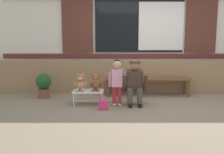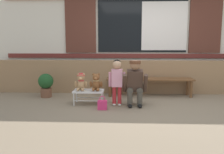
{
  "view_description": "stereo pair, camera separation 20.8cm",
  "coord_description": "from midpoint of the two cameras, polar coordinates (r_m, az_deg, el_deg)",
  "views": [
    {
      "loc": [
        -0.74,
        -4.5,
        1.25
      ],
      "look_at": [
        -0.76,
        0.46,
        0.55
      ],
      "focal_mm": 36.54,
      "sensor_mm": 36.0,
      "label": 1
    },
    {
      "loc": [
        -0.53,
        -4.49,
        1.25
      ],
      "look_at": [
        -0.76,
        0.46,
        0.55
      ],
      "focal_mm": 36.54,
      "sensor_mm": 36.0,
      "label": 2
    }
  ],
  "objects": [
    {
      "name": "brick_low_wall",
      "position": [
        6.01,
        6.26,
        0.1
      ],
      "size": [
        8.0,
        0.25,
        0.85
      ],
      "primitive_type": "cube",
      "color": "#997551",
      "rests_on": "ground"
    },
    {
      "name": "small_display_bench",
      "position": [
        4.85,
        -6.99,
        -3.74
      ],
      "size": [
        0.64,
        0.36,
        0.3
      ],
      "color": "silver",
      "rests_on": "ground"
    },
    {
      "name": "wooden_bench_long",
      "position": [
        5.68,
        8.07,
        -0.93
      ],
      "size": [
        2.1,
        0.4,
        0.44
      ],
      "color": "brown",
      "rests_on": "ground"
    },
    {
      "name": "ground_plane",
      "position": [
        4.71,
        8.02,
        -7.45
      ],
      "size": [
        60.0,
        60.0,
        0.0
      ],
      "primitive_type": "plane",
      "color": "#84725B"
    },
    {
      "name": "teddy_bear_with_hat",
      "position": [
        4.84,
        -8.91,
        -1.32
      ],
      "size": [
        0.28,
        0.27,
        0.36
      ],
      "color": "tan",
      "rests_on": "small_display_bench"
    },
    {
      "name": "adult_crouching",
      "position": [
        4.73,
        4.72,
        -1.37
      ],
      "size": [
        0.5,
        0.49,
        0.95
      ],
      "color": "#4C473D",
      "rests_on": "ground"
    },
    {
      "name": "potted_plant",
      "position": [
        5.67,
        -17.58,
        -1.77
      ],
      "size": [
        0.36,
        0.36,
        0.57
      ],
      "color": "brown",
      "rests_on": "ground"
    },
    {
      "name": "shop_facade",
      "position": [
        6.48,
        5.98,
        11.58
      ],
      "size": [
        8.16,
        0.26,
        3.28
      ],
      "color": "silver",
      "rests_on": "ground"
    },
    {
      "name": "handbag_on_ground",
      "position": [
        4.47,
        -3.42,
        -6.96
      ],
      "size": [
        0.18,
        0.11,
        0.27
      ],
      "color": "#E53370",
      "rests_on": "ground"
    },
    {
      "name": "child_standing",
      "position": [
        4.66,
        0.15,
        -0.08
      ],
      "size": [
        0.35,
        0.18,
        0.96
      ],
      "color": "#B7282D",
      "rests_on": "ground"
    },
    {
      "name": "teddy_bear_plain",
      "position": [
        4.8,
        -5.13,
        -1.44
      ],
      "size": [
        0.28,
        0.26,
        0.36
      ],
      "color": "brown",
      "rests_on": "small_display_bench"
    }
  ]
}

